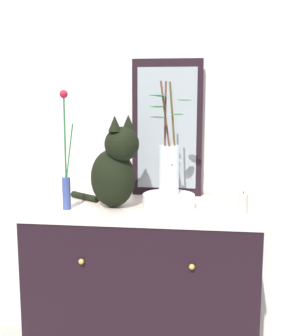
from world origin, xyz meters
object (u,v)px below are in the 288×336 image
mirror_leaning (167,128)px  candle_pillar (243,204)px  sideboard (144,288)px  vase_slim_green (66,172)px  vase_glass_clear (169,165)px  bowl_porcelain (169,201)px  cat_sitting (115,168)px

mirror_leaning → candle_pillar: size_ratio=7.02×
sideboard → vase_slim_green: vase_slim_green is taller
vase_glass_clear → vase_slim_green: bearing=-170.5°
vase_slim_green → candle_pillar: size_ratio=5.43×
vase_slim_green → bowl_porcelain: bearing=9.7°
vase_glass_clear → candle_pillar: 0.37m
candle_pillar → bowl_porcelain: bearing=171.3°
sideboard → mirror_leaning: size_ratio=1.52×
mirror_leaning → bowl_porcelain: 0.41m
cat_sitting → candle_pillar: 0.59m
sideboard → bowl_porcelain: bowl_porcelain is taller
vase_glass_clear → mirror_leaning: bearing=95.9°
bowl_porcelain → candle_pillar: candle_pillar is taller
sideboard → cat_sitting: cat_sitting is taller
cat_sitting → mirror_leaning: bearing=52.0°
vase_slim_green → candle_pillar: bearing=2.0°
sideboard → vase_glass_clear: (0.11, -0.02, 0.61)m
bowl_porcelain → sideboard: bearing=169.3°
cat_sitting → bowl_porcelain: (0.25, 0.01, -0.15)m
bowl_porcelain → vase_glass_clear: 0.17m
vase_glass_clear → candle_pillar: vase_glass_clear is taller
sideboard → cat_sitting: bearing=-165.3°
sideboard → vase_slim_green: size_ratio=1.96×
vase_slim_green → bowl_porcelain: (0.46, 0.08, -0.14)m
mirror_leaning → bowl_porcelain: bearing=-83.7°
vase_glass_clear → candle_pillar: (0.33, -0.05, -0.16)m
sideboard → candle_pillar: candle_pillar is taller
sideboard → bowl_porcelain: size_ratio=4.38×
bowl_porcelain → vase_slim_green: bearing=-170.3°
mirror_leaning → candle_pillar: bearing=-41.4°
mirror_leaning → sideboard: bearing=-109.6°
bowl_porcelain → vase_glass_clear: vase_glass_clear is taller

